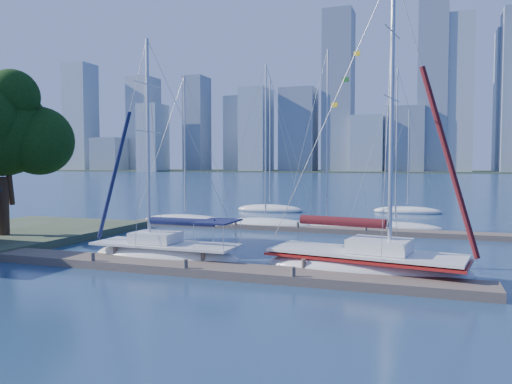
% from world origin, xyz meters
% --- Properties ---
extents(ground, '(700.00, 700.00, 0.00)m').
position_xyz_m(ground, '(0.00, 0.00, 0.00)').
color(ground, navy).
rests_on(ground, ground).
extents(near_dock, '(26.00, 2.00, 0.40)m').
position_xyz_m(near_dock, '(0.00, 0.00, 0.20)').
color(near_dock, '#51443B').
rests_on(near_dock, ground).
extents(far_dock, '(30.00, 1.80, 0.36)m').
position_xyz_m(far_dock, '(2.00, 16.00, 0.18)').
color(far_dock, '#51443B').
rests_on(far_dock, ground).
extents(far_shore, '(800.00, 100.00, 1.50)m').
position_xyz_m(far_shore, '(0.00, 320.00, 0.00)').
color(far_shore, '#38472D').
rests_on(far_shore, ground).
extents(tree, '(8.21, 7.49, 10.95)m').
position_xyz_m(tree, '(-15.60, 3.99, 7.38)').
color(tree, black).
rests_on(tree, ground).
extents(sailboat_navy, '(8.35, 2.86, 12.08)m').
position_xyz_m(sailboat_navy, '(-2.58, 1.83, 0.93)').
color(sailboat_navy, silver).
rests_on(sailboat_navy, ground).
extents(sailboat_maroon, '(9.72, 4.50, 14.19)m').
position_xyz_m(sailboat_maroon, '(7.60, 2.07, 1.04)').
color(sailboat_maroon, silver).
rests_on(sailboat_maroon, ground).
extents(bg_boat_0, '(8.26, 5.37, 12.78)m').
position_xyz_m(bg_boat_0, '(-9.17, 16.71, 0.28)').
color(bg_boat_0, silver).
rests_on(bg_boat_0, ground).
extents(bg_boat_1, '(7.94, 3.56, 13.23)m').
position_xyz_m(bg_boat_1, '(-1.99, 16.60, 0.28)').
color(bg_boat_1, silver).
rests_on(bg_boat_1, ground).
extents(bg_boat_2, '(7.12, 2.99, 14.22)m').
position_xyz_m(bg_boat_2, '(2.68, 17.64, 0.27)').
color(bg_boat_2, silver).
rests_on(bg_boat_2, ground).
extents(bg_boat_3, '(7.28, 4.56, 12.56)m').
position_xyz_m(bg_boat_3, '(7.81, 18.54, 0.24)').
color(bg_boat_3, silver).
rests_on(bg_boat_3, ground).
extents(bg_boat_6, '(7.58, 4.36, 14.40)m').
position_xyz_m(bg_boat_6, '(-5.86, 29.75, 0.28)').
color(bg_boat_6, silver).
rests_on(bg_boat_6, ground).
extents(bg_boat_7, '(6.87, 2.15, 11.05)m').
position_xyz_m(bg_boat_7, '(8.09, 32.95, 0.23)').
color(bg_boat_7, silver).
rests_on(bg_boat_7, ground).
extents(skyline, '(503.96, 51.31, 105.60)m').
position_xyz_m(skyline, '(20.63, 290.57, 35.98)').
color(skyline, '#859AAC').
rests_on(skyline, ground).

